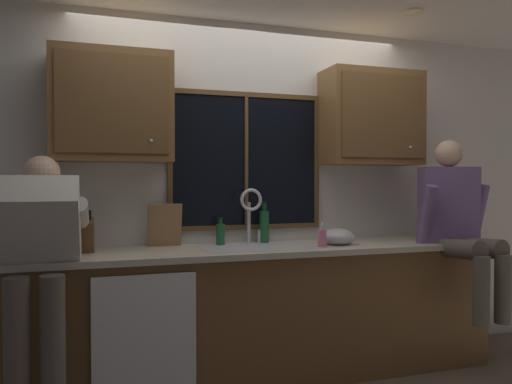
# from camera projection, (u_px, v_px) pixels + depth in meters

# --- Properties ---
(back_wall) EXTENTS (5.84, 0.12, 2.55)m
(back_wall) POSITION_uv_depth(u_px,v_px,m) (243.00, 194.00, 3.75)
(back_wall) COLOR silver
(back_wall) RESTS_ON floor
(ceiling_downlight_right) EXTENTS (0.14, 0.14, 0.01)m
(ceiling_downlight_right) POSITION_uv_depth(u_px,v_px,m) (414.00, 12.00, 3.41)
(ceiling_downlight_right) COLOR #FFEAB2
(window_glass) EXTENTS (1.10, 0.02, 0.95)m
(window_glass) POSITION_uv_depth(u_px,v_px,m) (246.00, 161.00, 3.68)
(window_glass) COLOR black
(window_frame_top) EXTENTS (1.17, 0.02, 0.04)m
(window_frame_top) POSITION_uv_depth(u_px,v_px,m) (247.00, 94.00, 3.66)
(window_frame_top) COLOR brown
(window_frame_bottom) EXTENTS (1.17, 0.02, 0.04)m
(window_frame_bottom) POSITION_uv_depth(u_px,v_px,m) (247.00, 227.00, 3.68)
(window_frame_bottom) COLOR brown
(window_frame_left) EXTENTS (0.03, 0.02, 0.95)m
(window_frame_left) POSITION_uv_depth(u_px,v_px,m) (170.00, 160.00, 3.50)
(window_frame_left) COLOR brown
(window_frame_right) EXTENTS (0.03, 0.02, 0.95)m
(window_frame_right) POSITION_uv_depth(u_px,v_px,m) (316.00, 162.00, 3.85)
(window_frame_right) COLOR brown
(window_mullion_center) EXTENTS (0.02, 0.02, 0.95)m
(window_mullion_center) POSITION_uv_depth(u_px,v_px,m) (247.00, 161.00, 3.67)
(window_mullion_center) COLOR brown
(lower_cabinet_run) EXTENTS (3.44, 0.58, 0.88)m
(lower_cabinet_run) POSITION_uv_depth(u_px,v_px,m) (258.00, 315.00, 3.44)
(lower_cabinet_run) COLOR brown
(lower_cabinet_run) RESTS_ON floor
(countertop) EXTENTS (3.50, 0.62, 0.04)m
(countertop) POSITION_uv_depth(u_px,v_px,m) (258.00, 250.00, 3.41)
(countertop) COLOR beige
(countertop) RESTS_ON lower_cabinet_run
(dishwasher_front) EXTENTS (0.60, 0.02, 0.74)m
(dishwasher_front) POSITION_uv_depth(u_px,v_px,m) (145.00, 338.00, 2.89)
(dishwasher_front) COLOR white
(upper_cabinet_left) EXTENTS (0.76, 0.36, 0.72)m
(upper_cabinet_left) POSITION_uv_depth(u_px,v_px,m) (112.00, 107.00, 3.23)
(upper_cabinet_left) COLOR brown
(upper_cabinet_right) EXTENTS (0.76, 0.36, 0.72)m
(upper_cabinet_right) POSITION_uv_depth(u_px,v_px,m) (372.00, 118.00, 3.82)
(upper_cabinet_right) COLOR brown
(sink) EXTENTS (0.80, 0.46, 0.21)m
(sink) POSITION_uv_depth(u_px,v_px,m) (259.00, 261.00, 3.42)
(sink) COLOR #B7B7BC
(sink) RESTS_ON lower_cabinet_run
(faucet) EXTENTS (0.18, 0.09, 0.40)m
(faucet) POSITION_uv_depth(u_px,v_px,m) (252.00, 209.00, 3.59)
(faucet) COLOR silver
(faucet) RESTS_ON countertop
(person_standing) EXTENTS (0.53, 0.70, 1.53)m
(person_standing) POSITION_uv_depth(u_px,v_px,m) (38.00, 258.00, 2.71)
(person_standing) COLOR #595147
(person_standing) RESTS_ON floor
(person_sitting_on_counter) EXTENTS (0.54, 0.65, 1.26)m
(person_sitting_on_counter) POSITION_uv_depth(u_px,v_px,m) (457.00, 218.00, 3.59)
(person_sitting_on_counter) COLOR #595147
(person_sitting_on_counter) RESTS_ON countertop
(knife_block) EXTENTS (0.12, 0.18, 0.32)m
(knife_block) POSITION_uv_depth(u_px,v_px,m) (84.00, 236.00, 3.12)
(knife_block) COLOR brown
(knife_block) RESTS_ON countertop
(cutting_board) EXTENTS (0.23, 0.08, 0.30)m
(cutting_board) POSITION_uv_depth(u_px,v_px,m) (165.00, 225.00, 3.43)
(cutting_board) COLOR #997047
(cutting_board) RESTS_ON countertop
(mixing_bowl) EXTENTS (0.24, 0.24, 0.12)m
(mixing_bowl) POSITION_uv_depth(u_px,v_px,m) (338.00, 237.00, 3.55)
(mixing_bowl) COLOR #B7B7BC
(mixing_bowl) RESTS_ON countertop
(soap_dispenser) EXTENTS (0.06, 0.07, 0.17)m
(soap_dispenser) POSITION_uv_depth(u_px,v_px,m) (322.00, 238.00, 3.40)
(soap_dispenser) COLOR pink
(soap_dispenser) RESTS_ON countertop
(bottle_green_glass) EXTENTS (0.06, 0.06, 0.20)m
(bottle_green_glass) POSITION_uv_depth(u_px,v_px,m) (220.00, 234.00, 3.52)
(bottle_green_glass) COLOR #1E592D
(bottle_green_glass) RESTS_ON countertop
(bottle_tall_clear) EXTENTS (0.07, 0.07, 0.30)m
(bottle_tall_clear) POSITION_uv_depth(u_px,v_px,m) (264.00, 226.00, 3.65)
(bottle_tall_clear) COLOR #1E592D
(bottle_tall_clear) RESTS_ON countertop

